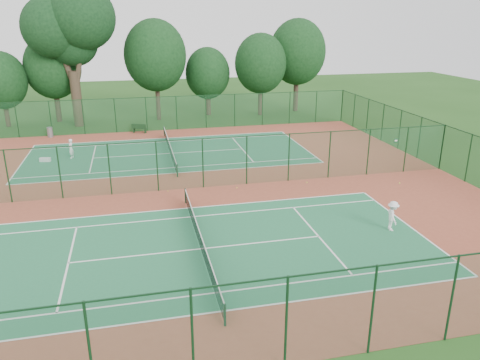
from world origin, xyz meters
name	(u,v)px	position (x,y,z in m)	size (l,w,h in m)	color
ground	(181,189)	(0.00, 0.00, 0.00)	(120.00, 120.00, 0.00)	#1F4916
red_pad	(181,189)	(0.00, 0.00, 0.01)	(40.00, 36.00, 0.01)	brown
court_near	(201,249)	(0.00, -9.00, 0.01)	(23.77, 10.97, 0.01)	#226C43
court_far	(170,153)	(0.00, 9.00, 0.01)	(23.77, 10.97, 0.01)	#206742
fence_north	(162,113)	(0.00, 18.00, 1.76)	(40.00, 0.09, 3.50)	#1C552D
fence_south	(240,329)	(0.00, -18.00, 1.76)	(40.00, 0.09, 3.50)	#16442D
fence_east	(442,147)	(20.00, 0.00, 1.76)	(0.09, 36.00, 3.50)	#174627
fence_divider	(180,165)	(0.00, 0.00, 1.76)	(40.00, 0.09, 3.50)	#1A4F2C
tennis_net_near	(200,240)	(0.00, -9.00, 0.54)	(0.10, 12.90, 0.97)	#133420
tennis_net_far	(170,147)	(0.00, 9.00, 0.54)	(0.10, 12.90, 0.97)	#11311C
player_near	(393,216)	(10.61, -9.15, 0.86)	(1.09, 0.63, 1.69)	white
player_far	(71,149)	(-8.10, 9.46, 0.83)	(0.59, 0.39, 1.62)	white
trash_bin	(50,132)	(-10.91, 17.49, 0.50)	(0.54, 0.54, 0.98)	gray
bench	(139,128)	(-2.36, 17.28, 0.49)	(1.57, 0.99, 0.94)	black
kit_bag	(45,160)	(-10.11, 8.90, 0.17)	(0.85, 0.32, 0.32)	silver
stray_ball_a	(237,188)	(3.75, -0.72, 0.05)	(0.08, 0.08, 0.08)	yellow
stray_ball_b	(307,182)	(8.85, -0.75, 0.05)	(0.07, 0.07, 0.07)	#D7F438
stray_ball_c	(168,191)	(-0.93, -0.30, 0.04)	(0.07, 0.07, 0.07)	gold
big_tree	(70,27)	(-8.47, 22.31, 10.21)	(9.39, 6.87, 14.42)	#372A1E
evergreen_row	(163,118)	(0.50, 24.25, 0.00)	(39.00, 5.00, 12.00)	black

